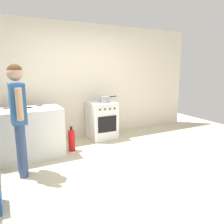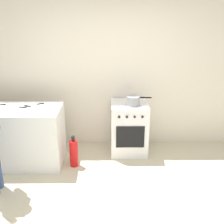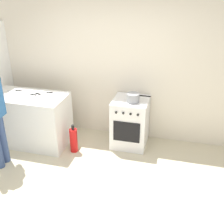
# 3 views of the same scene
# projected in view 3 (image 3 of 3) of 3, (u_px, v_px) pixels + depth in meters

# --- Properties ---
(ground_plane) EXTENTS (8.00, 8.00, 0.00)m
(ground_plane) POSITION_uv_depth(u_px,v_px,m) (81.00, 201.00, 3.74)
(ground_plane) COLOR beige
(back_wall) EXTENTS (6.00, 0.10, 2.60)m
(back_wall) POSITION_uv_depth(u_px,v_px,m) (116.00, 66.00, 4.88)
(back_wall) COLOR silver
(back_wall) RESTS_ON ground
(counter_unit) EXTENTS (1.30, 0.70, 0.90)m
(counter_unit) POSITION_uv_depth(u_px,v_px,m) (31.00, 119.00, 4.90)
(counter_unit) COLOR white
(counter_unit) RESTS_ON ground
(oven_left) EXTENTS (0.59, 0.62, 0.85)m
(oven_left) POSITION_uv_depth(u_px,v_px,m) (130.00, 122.00, 4.86)
(oven_left) COLOR white
(oven_left) RESTS_ON ground
(pot) EXTENTS (0.39, 0.21, 0.15)m
(pot) POSITION_uv_depth(u_px,v_px,m) (133.00, 98.00, 4.56)
(pot) COLOR gray
(pot) RESTS_ON oven_left
(knife_carving) EXTENTS (0.33, 0.04, 0.01)m
(knife_carving) POSITION_uv_depth(u_px,v_px,m) (28.00, 94.00, 4.75)
(knife_carving) COLOR silver
(knife_carving) RESTS_ON counter_unit
(knife_bread) EXTENTS (0.34, 0.15, 0.01)m
(knife_bread) POSITION_uv_depth(u_px,v_px,m) (56.00, 93.00, 4.82)
(knife_bread) COLOR silver
(knife_bread) RESTS_ON counter_unit
(knife_chef) EXTENTS (0.30, 0.14, 0.01)m
(knife_chef) POSITION_uv_depth(u_px,v_px,m) (35.00, 93.00, 4.81)
(knife_chef) COLOR silver
(knife_chef) RESTS_ON counter_unit
(knife_utility) EXTENTS (0.25, 0.11, 0.01)m
(knife_utility) POSITION_uv_depth(u_px,v_px,m) (15.00, 90.00, 4.91)
(knife_utility) COLOR silver
(knife_utility) RESTS_ON counter_unit
(fire_extinguisher) EXTENTS (0.13, 0.13, 0.50)m
(fire_extinguisher) POSITION_uv_depth(u_px,v_px,m) (74.00, 140.00, 4.73)
(fire_extinguisher) COLOR red
(fire_extinguisher) RESTS_ON ground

